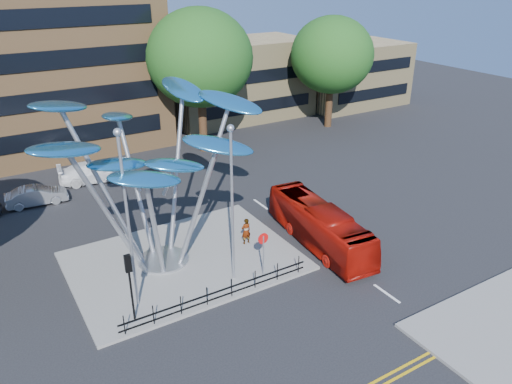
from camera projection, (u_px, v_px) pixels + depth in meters
ground at (255, 315)px, 23.48m from camera, size 120.00×120.00×0.00m
traffic_island at (184, 261)px, 27.64m from camera, size 12.00×9.00×0.15m
low_building_near at (238, 79)px, 52.71m from camera, size 15.00×8.00×8.00m
low_building_far at (351, 74)px, 57.98m from camera, size 12.00×8.00×7.00m
tree_right at (200, 58)px, 41.03m from camera, size 8.80×8.80×12.11m
tree_far at (332, 55)px, 48.04m from camera, size 8.00×8.00×10.81m
leaf_sculpture at (150, 144)px, 24.84m from camera, size 12.72×9.54×9.51m
street_lamp_left at (126, 207)px, 21.85m from camera, size 0.36×0.36×8.80m
street_lamp_right at (232, 192)px, 23.93m from camera, size 0.36×0.36×8.30m
traffic_light_island at (129, 274)px, 21.97m from camera, size 0.28×0.18×3.42m
no_entry_sign_island at (263, 247)px, 25.63m from camera, size 0.60×0.10×2.45m
pedestrian_railing_front at (220, 293)px, 24.10m from camera, size 10.00×0.06×1.00m
red_bus at (319, 225)px, 28.97m from camera, size 2.94×9.01×2.47m
pedestrian at (246, 231)px, 28.92m from camera, size 0.59×0.39×1.60m
parked_car_mid at (36, 196)px, 34.07m from camera, size 4.09×1.71×1.32m
parked_car_right at (94, 172)px, 37.77m from camera, size 5.42×2.71×1.51m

